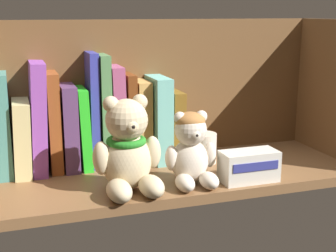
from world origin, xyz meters
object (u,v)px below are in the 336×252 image
(book_6, at_px, (92,109))
(book_11, at_px, (156,118))
(small_product_box, at_px, (249,166))
(book_1, at_px, (21,136))
(teddy_bear_larger, at_px, (128,151))
(book_0, at_px, (3,124))
(book_4, at_px, (68,126))
(book_5, at_px, (82,127))
(book_7, at_px, (103,110))
(book_3, at_px, (53,121))
(book_2, at_px, (38,117))
(book_12, at_px, (171,123))
(book_8, at_px, (116,115))
(book_9, at_px, (128,118))
(teddy_bear_smaller, at_px, (191,150))
(book_10, at_px, (140,120))
(pillar_candle, at_px, (203,148))

(book_6, distance_m, book_11, 0.14)
(book_6, distance_m, small_product_box, 0.35)
(book_1, xyz_separation_m, teddy_bear_larger, (0.18, -0.18, 0.00))
(book_1, bearing_deg, teddy_bear_larger, -44.68)
(book_0, bearing_deg, book_4, 0.00)
(book_5, bearing_deg, book_7, 0.00)
(book_3, distance_m, book_11, 0.22)
(book_2, height_order, small_product_box, book_2)
(book_12, relative_size, small_product_box, 1.38)
(book_4, xyz_separation_m, book_8, (0.10, 0.00, 0.02))
(book_1, distance_m, book_11, 0.29)
(book_9, xyz_separation_m, small_product_box, (0.19, -0.20, -0.07))
(teddy_bear_larger, height_order, teddy_bear_smaller, teddy_bear_larger)
(book_3, height_order, book_4, book_3)
(book_1, bearing_deg, small_product_box, -25.85)
(book_2, bearing_deg, book_4, 0.00)
(book_5, height_order, book_12, book_5)
(teddy_bear_larger, xyz_separation_m, teddy_bear_smaller, (0.12, -0.00, -0.01))
(teddy_bear_larger, bearing_deg, book_2, 129.29)
(book_6, bearing_deg, book_5, 180.00)
(book_10, distance_m, book_11, 0.04)
(book_6, bearing_deg, book_10, 0.00)
(book_6, bearing_deg, book_4, 180.00)
(book_9, height_order, pillar_candle, book_9)
(book_10, height_order, teddy_bear_larger, same)
(book_2, relative_size, book_4, 1.28)
(book_3, relative_size, book_7, 0.86)
(book_0, xyz_separation_m, book_4, (0.13, 0.00, -0.01))
(book_4, bearing_deg, book_5, 0.00)
(book_5, bearing_deg, book_11, 0.00)
(book_1, xyz_separation_m, book_11, (0.29, 0.00, 0.02))
(book_8, xyz_separation_m, book_12, (0.13, 0.00, -0.03))
(book_5, distance_m, teddy_bear_larger, 0.19)
(book_4, bearing_deg, book_8, 0.00)
(book_2, bearing_deg, pillar_candle, -10.84)
(book_0, height_order, book_2, book_2)
(book_9, bearing_deg, book_7, 180.00)
(book_0, distance_m, book_11, 0.32)
(book_0, distance_m, book_4, 0.13)
(book_0, xyz_separation_m, book_5, (0.16, 0.00, -0.02))
(book_6, relative_size, book_9, 1.24)
(book_7, bearing_deg, book_9, 0.00)
(book_9, bearing_deg, book_4, 180.00)
(book_0, bearing_deg, book_11, 0.00)
(book_11, relative_size, pillar_candle, 2.85)
(book_7, distance_m, book_9, 0.06)
(book_9, relative_size, book_10, 1.09)
(book_5, height_order, book_11, book_11)
(book_10, xyz_separation_m, book_12, (0.07, 0.00, -0.01))
(book_4, xyz_separation_m, teddy_bear_larger, (0.09, -0.18, -0.01))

